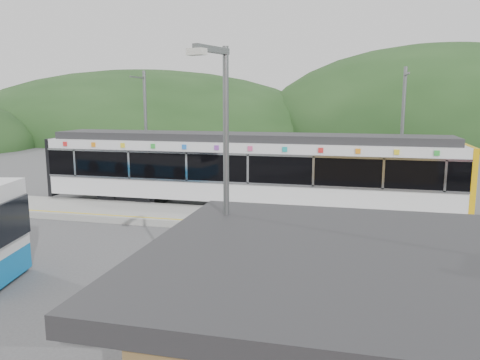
# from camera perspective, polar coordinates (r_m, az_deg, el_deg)

# --- Properties ---
(ground) EXTENTS (120.00, 120.00, 0.00)m
(ground) POSITION_cam_1_polar(r_m,az_deg,el_deg) (17.79, -2.15, -7.84)
(ground) COLOR #4C4C4F
(ground) RESTS_ON ground
(hills) EXTENTS (146.00, 149.00, 26.00)m
(hills) POSITION_cam_1_polar(r_m,az_deg,el_deg) (22.30, 17.29, -4.65)
(hills) COLOR #1E3D19
(hills) RESTS_ON ground
(platform) EXTENTS (26.00, 3.20, 0.30)m
(platform) POSITION_cam_1_polar(r_m,az_deg,el_deg) (20.82, 0.34, -4.79)
(platform) COLOR #9E9E99
(platform) RESTS_ON ground
(yellow_line) EXTENTS (26.00, 0.10, 0.01)m
(yellow_line) POSITION_cam_1_polar(r_m,az_deg,el_deg) (19.56, -0.55, -5.28)
(yellow_line) COLOR yellow
(yellow_line) RESTS_ON platform
(train) EXTENTS (20.44, 3.01, 3.74)m
(train) POSITION_cam_1_polar(r_m,az_deg,el_deg) (23.14, 0.62, 1.51)
(train) COLOR black
(train) RESTS_ON ground
(catenary_mast_west) EXTENTS (0.18, 1.80, 7.00)m
(catenary_mast_west) POSITION_cam_1_polar(r_m,az_deg,el_deg) (27.52, -11.43, 5.95)
(catenary_mast_west) COLOR slate
(catenary_mast_west) RESTS_ON ground
(catenary_mast_east) EXTENTS (0.18, 1.80, 7.00)m
(catenary_mast_east) POSITION_cam_1_polar(r_m,az_deg,el_deg) (25.04, 19.14, 5.25)
(catenary_mast_east) COLOR slate
(catenary_mast_east) RESTS_ON ground
(station_shelter) EXTENTS (9.20, 6.20, 3.00)m
(station_shelter) POSITION_cam_1_polar(r_m,az_deg,el_deg) (8.34, 22.43, -18.22)
(station_shelter) COLOR olive
(station_shelter) RESTS_ON ground
(lamp_post) EXTENTS (0.44, 1.16, 6.41)m
(lamp_post) POSITION_cam_1_polar(r_m,az_deg,el_deg) (9.53, -1.90, 0.40)
(lamp_post) COLOR slate
(lamp_post) RESTS_ON ground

